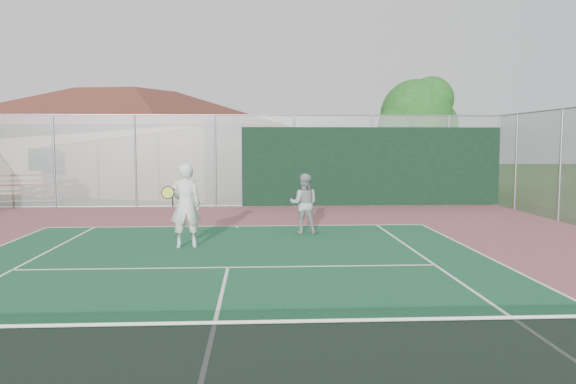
{
  "coord_description": "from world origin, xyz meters",
  "views": [
    {
      "loc": [
        0.58,
        -4.44,
        2.45
      ],
      "look_at": [
        1.36,
        9.63,
        1.21
      ],
      "focal_mm": 35.0,
      "sensor_mm": 36.0,
      "label": 1
    }
  ],
  "objects_px": {
    "bleachers": "(22,188)",
    "player_white_front": "(185,206)",
    "clubhouse": "(128,130)",
    "player_grey_back": "(304,204)",
    "tree": "(418,118)"
  },
  "relations": [
    {
      "from": "clubhouse",
      "to": "bleachers",
      "type": "distance_m",
      "value": 7.17
    },
    {
      "from": "player_grey_back",
      "to": "bleachers",
      "type": "bearing_deg",
      "value": -28.89
    },
    {
      "from": "bleachers",
      "to": "player_grey_back",
      "type": "bearing_deg",
      "value": -52.83
    },
    {
      "from": "player_white_front",
      "to": "player_grey_back",
      "type": "relative_size",
      "value": 1.23
    },
    {
      "from": "tree",
      "to": "player_white_front",
      "type": "xyz_separation_m",
      "value": [
        -9.17,
        -12.86,
        -2.62
      ]
    },
    {
      "from": "player_white_front",
      "to": "player_grey_back",
      "type": "bearing_deg",
      "value": -157.32
    },
    {
      "from": "bleachers",
      "to": "player_white_front",
      "type": "bearing_deg",
      "value": -67.38
    },
    {
      "from": "clubhouse",
      "to": "bleachers",
      "type": "xyz_separation_m",
      "value": [
        -2.99,
        -6.02,
        -2.5
      ]
    },
    {
      "from": "tree",
      "to": "bleachers",
      "type": "bearing_deg",
      "value": -171.41
    },
    {
      "from": "clubhouse",
      "to": "tree",
      "type": "distance_m",
      "value": 14.53
    },
    {
      "from": "bleachers",
      "to": "tree",
      "type": "bearing_deg",
      "value": -6.42
    },
    {
      "from": "tree",
      "to": "player_white_front",
      "type": "bearing_deg",
      "value": -125.51
    },
    {
      "from": "bleachers",
      "to": "player_white_front",
      "type": "relative_size",
      "value": 1.76
    },
    {
      "from": "bleachers",
      "to": "player_white_front",
      "type": "height_order",
      "value": "player_white_front"
    },
    {
      "from": "clubhouse",
      "to": "player_grey_back",
      "type": "xyz_separation_m",
      "value": [
        7.86,
        -14.44,
        -2.31
      ]
    }
  ]
}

